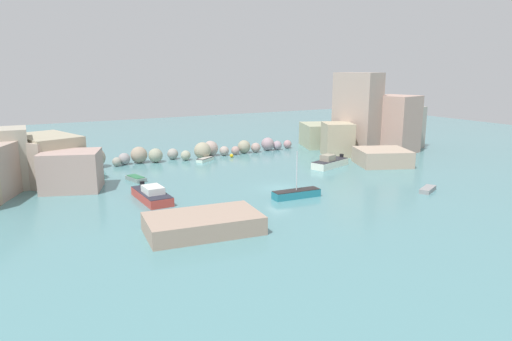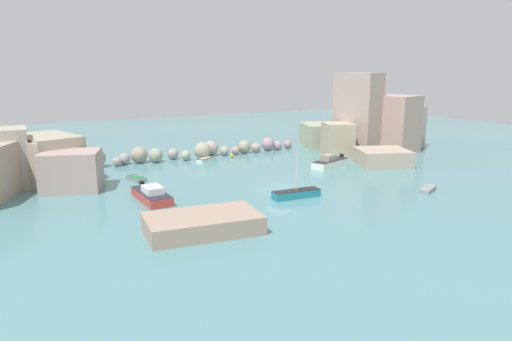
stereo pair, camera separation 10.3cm
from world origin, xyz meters
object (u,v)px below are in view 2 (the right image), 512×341
Objects in this scene: moored_boat_2 at (428,190)px; moored_boat_3 at (330,163)px; channel_buoy at (232,156)px; moored_boat_4 at (152,195)px; moored_boat_0 at (166,221)px; moored_boat_5 at (136,178)px; stone_dock at (203,223)px; moored_boat_6 at (205,159)px; moored_boat_1 at (296,194)px.

moored_boat_3 is (-1.48, 15.73, 0.39)m from moored_boat_2.
moored_boat_3 is at bearing -55.60° from channel_buoy.
channel_buoy is 0.08× the size of moored_boat_4.
moored_boat_0 is 29.13m from moored_boat_2.
moored_boat_5 is (-16.74, -7.83, -0.01)m from channel_buoy.
moored_boat_4 is at bearing 149.32° from moored_boat_0.
moored_boat_2 is (10.28, -28.57, -0.04)m from channel_buoy.
moored_boat_3 reaches higher than moored_boat_5.
stone_dock is 2.83× the size of moored_boat_5.
stone_dock is 33.14m from channel_buoy.
moored_boat_6 is at bearing 127.40° from moored_boat_0.
stone_dock is 4.10m from moored_boat_0.
stone_dock is 16.47× the size of channel_buoy.
moored_boat_4 is at bearing 18.36° from moored_boat_6.
stone_dock is at bearing -120.06° from channel_buoy.
moored_boat_3 is 18.14m from moored_boat_6.
moored_boat_4 reaches higher than stone_dock.
stone_dock is 11.45m from moored_boat_4.
channel_buoy is at bearing 84.25° from moored_boat_1.
moored_boat_0 is 0.45× the size of moored_boat_3.
moored_boat_3 is (27.45, 12.32, 0.40)m from moored_boat_0.
moored_boat_5 is (-25.54, 5.02, -0.36)m from moored_boat_3.
stone_dock is at bearing 7.56° from moored_boat_0.
moored_boat_1 reaches higher than stone_dock.
moored_boat_5 is at bearing -64.09° from moored_boat_2.
moored_boat_6 is (14.05, 24.55, 0.04)m from moored_boat_0.
moored_boat_0 is 0.55× the size of moored_boat_1.
moored_boat_1 is 1.64× the size of moored_boat_6.
moored_boat_1 is at bearing -153.79° from moored_boat_5.
moored_boat_0 is 17.45m from moored_boat_5.
stone_dock is at bearing 33.11° from moored_boat_6.
moored_boat_3 is at bearing 103.87° from moored_boat_6.
moored_boat_6 is at bearing -61.56° from moored_boat_3.
moored_boat_4 is at bearing 158.79° from moored_boat_1.
moored_boat_2 is 0.49× the size of moored_boat_3.
moored_boat_6 is (-14.88, 27.95, 0.02)m from moored_boat_2.
moored_boat_3 is at bearing 31.94° from stone_dock.
moored_boat_0 is 30.09m from moored_boat_3.
channel_buoy is at bearing -77.96° from moored_boat_5.
stone_dock is 26.88m from moored_boat_2.
moored_boat_2 is at bearing 0.22° from stone_dock.
moored_boat_4 reaches higher than moored_boat_6.
channel_buoy is at bearing 59.94° from stone_dock.
moored_boat_5 is (0.82, 9.44, -0.33)m from moored_boat_4.
moored_boat_5 is at bearing -154.94° from channel_buoy.
moored_boat_0 is (-18.65, -25.17, -0.06)m from channel_buoy.
moored_boat_1 reaches higher than moored_boat_6.
moored_boat_2 is 30.05m from moored_boat_4.
moored_boat_0 is 14.86m from moored_boat_1.
moored_boat_4 is 2.04× the size of moored_boat_5.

